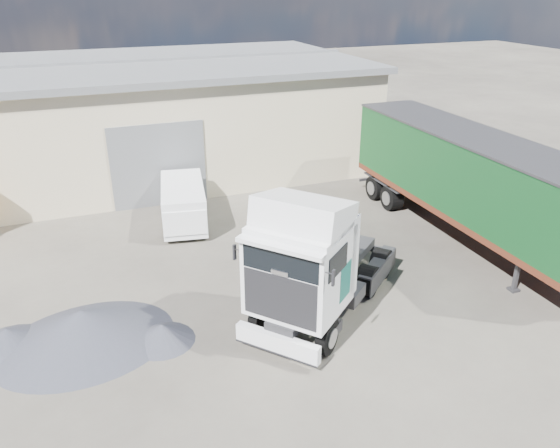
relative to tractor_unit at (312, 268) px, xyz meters
name	(u,v)px	position (x,y,z in m)	size (l,w,h in m)	color
ground	(291,315)	(-0.42, 0.47, -1.75)	(120.00, 120.00, 0.00)	black
warehouse	(54,122)	(-6.42, 16.47, 0.92)	(30.60, 12.60, 5.42)	#B6AC8C
brick_boundary_wall	(477,169)	(11.08, 6.47, -0.50)	(0.35, 26.00, 2.50)	maroon
tractor_unit	(312,268)	(0.00, 0.00, 0.00)	(6.14, 5.71, 4.15)	black
box_trailer	(468,176)	(7.64, 3.10, 0.70)	(2.68, 12.11, 4.02)	#2D2D30
panel_van	(184,205)	(-1.95, 8.00, -0.90)	(2.30, 4.22, 1.63)	black
gravel_heap	(80,328)	(-6.23, 1.30, -1.28)	(6.21, 5.59, 1.01)	black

